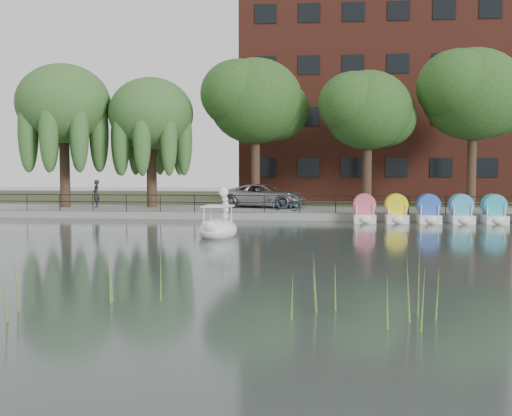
% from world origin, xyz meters
% --- Properties ---
extents(ground_plane, '(120.00, 120.00, 0.00)m').
position_xyz_m(ground_plane, '(0.00, 0.00, 0.00)').
color(ground_plane, '#3C4845').
extents(promenade, '(40.00, 6.00, 0.40)m').
position_xyz_m(promenade, '(0.00, 16.00, 0.20)').
color(promenade, gray).
rests_on(promenade, ground_plane).
extents(kerb, '(40.00, 0.25, 0.40)m').
position_xyz_m(kerb, '(0.00, 13.05, 0.20)').
color(kerb, gray).
rests_on(kerb, ground_plane).
extents(land_strip, '(60.00, 22.00, 0.36)m').
position_xyz_m(land_strip, '(0.00, 30.00, 0.18)').
color(land_strip, '#47512D').
rests_on(land_strip, ground_plane).
extents(railing, '(32.00, 0.05, 1.00)m').
position_xyz_m(railing, '(0.00, 13.25, 1.15)').
color(railing, black).
rests_on(railing, promenade).
extents(apartment_building, '(20.00, 10.07, 18.00)m').
position_xyz_m(apartment_building, '(7.00, 29.97, 9.36)').
color(apartment_building, '#4C1E16').
rests_on(apartment_building, land_strip).
extents(willow_left, '(5.88, 5.88, 9.01)m').
position_xyz_m(willow_left, '(-13.00, 16.50, 6.87)').
color(willow_left, '#473323').
rests_on(willow_left, promenade).
extents(willow_mid, '(5.32, 5.32, 8.15)m').
position_xyz_m(willow_mid, '(-7.50, 17.00, 6.25)').
color(willow_mid, '#473323').
rests_on(willow_mid, promenade).
extents(broadleaf_center, '(6.00, 6.00, 9.25)m').
position_xyz_m(broadleaf_center, '(-1.00, 18.00, 7.06)').
color(broadleaf_center, '#473323').
rests_on(broadleaf_center, promenade).
extents(broadleaf_right, '(5.40, 5.40, 8.32)m').
position_xyz_m(broadleaf_right, '(6.00, 17.50, 6.39)').
color(broadleaf_right, '#473323').
rests_on(broadleaf_right, promenade).
extents(broadleaf_far, '(6.30, 6.30, 9.71)m').
position_xyz_m(broadleaf_far, '(12.50, 18.50, 7.40)').
color(broadleaf_far, '#473323').
rests_on(broadleaf_far, promenade).
extents(minivan, '(4.01, 6.53, 1.69)m').
position_xyz_m(minivan, '(-0.39, 17.41, 1.25)').
color(minivan, gray).
rests_on(minivan, promenade).
extents(bicycle, '(1.15, 1.82, 1.00)m').
position_xyz_m(bicycle, '(1.11, 14.87, 0.90)').
color(bicycle, gray).
rests_on(bicycle, promenade).
extents(pedestrian, '(0.67, 0.82, 1.98)m').
position_xyz_m(pedestrian, '(-10.96, 16.44, 1.39)').
color(pedestrian, black).
rests_on(pedestrian, promenade).
extents(swan_boat, '(1.89, 2.69, 2.13)m').
position_xyz_m(swan_boat, '(-1.20, 4.66, 0.47)').
color(swan_boat, white).
rests_on(swan_boat, ground_plane).
extents(pedal_boat_row, '(9.65, 1.70, 1.40)m').
position_xyz_m(pedal_boat_row, '(9.78, 12.34, 0.61)').
color(pedal_boat_row, white).
rests_on(pedal_boat_row, ground_plane).
extents(reed_bank, '(24.00, 2.40, 1.20)m').
position_xyz_m(reed_bank, '(2.00, -9.50, 0.60)').
color(reed_bank, '#669938').
rests_on(reed_bank, ground_plane).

